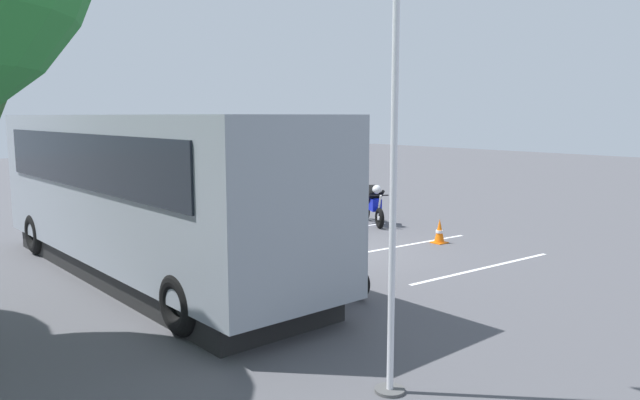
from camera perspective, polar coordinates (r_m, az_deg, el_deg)
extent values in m
plane|color=#4C4C51|center=(14.26, 0.69, -5.09)|extent=(80.00, 80.00, 0.00)
cube|color=#8C939E|center=(12.49, -16.30, 1.33)|extent=(10.13, 2.89, 2.80)
cube|color=black|center=(17.08, -23.42, 4.59)|extent=(0.14, 2.10, 1.23)
cube|color=black|center=(13.02, -11.31, 4.23)|extent=(8.43, 0.37, 1.01)
cube|color=black|center=(11.97, -21.93, 3.49)|extent=(8.43, 0.37, 1.01)
cube|color=#1959B2|center=(13.14, -11.19, -0.65)|extent=(8.83, 0.38, 0.28)
cube|color=black|center=(12.77, -16.01, -5.93)|extent=(9.32, 2.66, 0.45)
torus|color=black|center=(16.31, -17.70, -2.02)|extent=(1.01, 0.36, 1.00)
torus|color=black|center=(15.58, -25.35, -2.87)|extent=(1.01, 0.36, 1.00)
torus|color=black|center=(10.37, -1.92, -7.27)|extent=(1.01, 0.36, 1.00)
torus|color=black|center=(9.17, -13.10, -9.53)|extent=(1.01, 0.36, 1.00)
cylinder|color=#473823|center=(13.06, -1.89, -4.25)|extent=(0.15, 0.15, 0.75)
cube|color=black|center=(13.19, -1.78, -5.96)|extent=(0.17, 0.28, 0.10)
cylinder|color=#473823|center=(12.97, -1.32, -4.33)|extent=(0.15, 0.15, 0.75)
cube|color=black|center=(13.10, -1.21, -6.06)|extent=(0.17, 0.28, 0.10)
cube|color=#3F594C|center=(12.89, -1.62, -1.29)|extent=(0.44, 0.38, 0.63)
cylinder|color=#3F594C|center=(13.03, -2.47, -1.12)|extent=(0.11, 0.11, 0.60)
sphere|color=tan|center=(13.08, -2.46, -2.41)|extent=(0.11, 0.11, 0.09)
cylinder|color=#3F594C|center=(12.75, -0.75, -1.32)|extent=(0.11, 0.11, 0.60)
sphere|color=tan|center=(12.80, -0.75, -2.64)|extent=(0.11, 0.11, 0.09)
sphere|color=tan|center=(12.82, -1.63, 0.68)|extent=(0.28, 0.28, 0.23)
cylinder|color=black|center=(13.84, -4.48, -3.62)|extent=(0.15, 0.15, 0.73)
cube|color=black|center=(13.94, -4.31, -5.21)|extent=(0.16, 0.28, 0.10)
cylinder|color=black|center=(13.69, -4.26, -3.75)|extent=(0.15, 0.15, 0.73)
cube|color=black|center=(13.79, -4.08, -5.36)|extent=(0.16, 0.28, 0.10)
cube|color=#3F594C|center=(13.64, -4.40, -0.92)|extent=(0.44, 0.37, 0.61)
cylinder|color=#3F594C|center=(13.86, -4.74, -0.71)|extent=(0.11, 0.11, 0.58)
sphere|color=tan|center=(13.91, -4.73, -1.90)|extent=(0.11, 0.11, 0.09)
cylinder|color=#3F594C|center=(13.42, -4.05, -1.00)|extent=(0.11, 0.11, 0.58)
sphere|color=tan|center=(13.47, -4.04, -2.22)|extent=(0.11, 0.11, 0.09)
sphere|color=tan|center=(13.58, -4.42, 0.90)|extent=(0.27, 0.27, 0.22)
cylinder|color=black|center=(14.61, -6.95, -2.88)|extent=(0.13, 0.13, 0.80)
cube|color=black|center=(14.72, -6.80, -4.53)|extent=(0.13, 0.27, 0.10)
cylinder|color=black|center=(14.49, -6.56, -2.97)|extent=(0.13, 0.13, 0.80)
cube|color=black|center=(14.60, -6.41, -4.63)|extent=(0.13, 0.27, 0.10)
cube|color=#D8F233|center=(14.43, -6.81, -0.07)|extent=(0.41, 0.32, 0.66)
cube|color=silver|center=(14.43, -6.81, -0.07)|extent=(0.42, 0.33, 0.06)
cylinder|color=#D8F233|center=(14.61, -7.39, 0.09)|extent=(0.10, 0.10, 0.63)
sphere|color=tan|center=(14.66, -7.36, -1.14)|extent=(0.10, 0.10, 0.09)
cylinder|color=#D8F233|center=(14.24, -6.21, -0.10)|extent=(0.10, 0.10, 0.63)
sphere|color=tan|center=(14.29, -6.19, -1.36)|extent=(0.10, 0.10, 0.09)
sphere|color=tan|center=(14.37, -6.84, 1.79)|extent=(0.26, 0.26, 0.24)
cylinder|color=#473823|center=(15.42, -9.50, -2.48)|extent=(0.15, 0.15, 0.74)
cube|color=black|center=(15.53, -9.36, -3.93)|extent=(0.16, 0.28, 0.10)
cylinder|color=#473823|center=(15.31, -9.09, -2.55)|extent=(0.15, 0.15, 0.74)
cube|color=black|center=(15.41, -8.95, -4.01)|extent=(0.16, 0.28, 0.10)
cube|color=silver|center=(15.26, -9.36, 0.01)|extent=(0.44, 0.36, 0.62)
cylinder|color=silver|center=(15.43, -9.97, 0.14)|extent=(0.11, 0.11, 0.59)
sphere|color=tan|center=(15.47, -9.94, -0.94)|extent=(0.11, 0.11, 0.09)
cylinder|color=silver|center=(15.08, -8.73, -0.01)|extent=(0.11, 0.11, 0.59)
sphere|color=tan|center=(15.12, -8.71, -1.12)|extent=(0.11, 0.11, 0.09)
sphere|color=tan|center=(15.20, -9.39, 1.66)|extent=(0.27, 0.27, 0.22)
torus|color=black|center=(11.81, -1.38, -6.37)|extent=(0.60, 0.15, 0.60)
cylinder|color=silver|center=(11.81, -1.38, -6.37)|extent=(0.12, 0.10, 0.12)
torus|color=black|center=(10.77, 3.56, -7.81)|extent=(0.60, 0.15, 0.60)
cylinder|color=silver|center=(10.77, 3.56, -7.81)|extent=(0.12, 0.12, 0.12)
cylinder|color=silver|center=(11.69, -1.23, -4.75)|extent=(0.32, 0.07, 0.67)
cube|color=orange|center=(11.25, 0.73, -5.37)|extent=(0.85, 0.31, 0.36)
cube|color=black|center=(10.90, 2.40, -5.55)|extent=(0.53, 0.24, 0.20)
cylinder|color=silver|center=(10.95, 1.44, -6.88)|extent=(0.45, 0.10, 0.08)
cylinder|color=black|center=(11.59, -1.08, -3.35)|extent=(0.06, 0.58, 0.04)
torus|color=black|center=(17.40, 5.68, -1.73)|extent=(0.59, 0.39, 0.60)
cylinder|color=silver|center=(17.40, 5.68, -1.73)|extent=(0.15, 0.14, 0.12)
torus|color=black|center=(18.77, 4.37, -1.00)|extent=(0.59, 0.39, 0.60)
cylinder|color=silver|center=(18.77, 4.37, -1.00)|extent=(0.16, 0.16, 0.12)
cylinder|color=silver|center=(17.40, 5.65, -0.57)|extent=(0.31, 0.19, 0.67)
cube|color=#0C19B2|center=(17.97, 5.08, -0.35)|extent=(0.88, 0.63, 0.36)
cube|color=black|center=(18.42, 4.65, 0.02)|extent=(0.56, 0.43, 0.20)
cylinder|color=silver|center=(18.38, 5.16, -0.82)|extent=(0.44, 0.28, 0.08)
cylinder|color=black|center=(17.40, 5.61, 0.43)|extent=(0.30, 0.53, 0.04)
cube|color=black|center=(18.00, 5.02, 0.60)|extent=(0.65, 0.55, 0.51)
sphere|color=white|center=(17.59, 5.41, 1.01)|extent=(0.35, 0.35, 0.26)
cylinder|color=black|center=(17.67, 4.73, 0.46)|extent=(0.42, 0.27, 0.33)
cylinder|color=black|center=(18.16, 4.31, -0.35)|extent=(0.13, 0.13, 0.40)
cylinder|color=black|center=(17.78, 5.85, 0.49)|extent=(0.42, 0.27, 0.33)
cylinder|color=black|center=(18.26, 5.40, -0.32)|extent=(0.13, 0.13, 0.40)
cylinder|color=silver|center=(6.76, 7.02, 4.19)|extent=(0.08, 0.08, 5.58)
cylinder|color=#4C4C4C|center=(7.48, 6.64, -17.50)|extent=(0.36, 0.36, 0.04)
cube|color=orange|center=(15.70, 11.25, -3.98)|extent=(0.34, 0.34, 0.03)
cone|color=orange|center=(15.64, 11.28, -2.85)|extent=(0.26, 0.26, 0.60)
cylinder|color=white|center=(15.64, 11.28, -2.95)|extent=(0.19, 0.19, 0.07)
cube|color=white|center=(13.39, 15.34, -6.24)|extent=(0.28, 4.43, 0.01)
cube|color=white|center=(15.04, 7.16, -4.46)|extent=(0.31, 4.97, 0.01)
cube|color=white|center=(16.94, 0.73, -2.98)|extent=(0.28, 4.36, 0.01)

